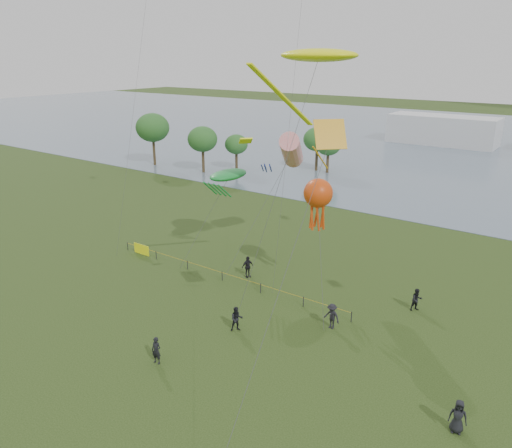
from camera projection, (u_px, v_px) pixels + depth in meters
The scene contains 16 objects.
ground_plane at pixel (149, 413), 26.95m from camera, with size 400.00×400.00×0.00m, color #203310.
lake at pixel (506, 146), 103.93m from camera, with size 400.00×120.00×0.08m, color slate.
pavilion_left at pixel (443, 130), 105.71m from camera, with size 22.00×8.00×6.00m, color silver.
trees at pixel (224, 136), 81.85m from camera, with size 31.99×17.60×8.88m.
fence at pixel (170, 258), 45.80m from camera, with size 24.07×0.07×1.05m.
spectator_a at pixel (237, 319), 34.66m from camera, with size 0.87×0.68×1.80m, color black.
spectator_b at pixel (332, 316), 34.94m from camera, with size 1.22×0.70×1.88m, color black.
spectator_c at pixel (248, 267), 43.01m from camera, with size 1.12×0.47×1.91m, color black.
spectator_d at pixel (458, 416), 25.30m from camera, with size 0.91×0.59×1.87m, color black.
spectator_f at pixel (156, 351), 30.99m from camera, with size 0.65×0.43×1.79m, color black.
spectator_g at pixel (417, 300), 37.41m from camera, with size 0.86×0.67×1.76m, color black.
kite_stingray at pixel (318, 56), 32.45m from camera, with size 5.99×10.19×18.72m.
kite_windsock at pixel (291, 150), 43.96m from camera, with size 4.23×9.69×12.19m.
kite_creature at pixel (228, 175), 44.28m from camera, with size 3.66×6.34×8.60m.
kite_octopus at pixel (318, 194), 38.21m from camera, with size 4.78×6.24×9.39m.
kite_delta at pixel (325, 149), 23.89m from camera, with size 1.67×12.29×15.38m.
Camera 1 is at (17.62, -14.68, 18.39)m, focal length 35.00 mm.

